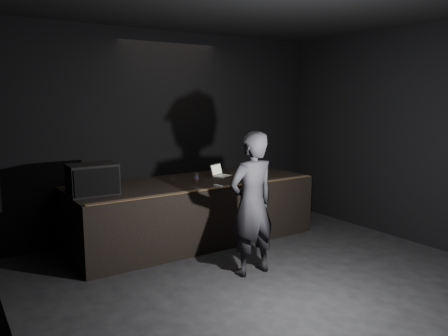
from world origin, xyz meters
name	(u,v)px	position (x,y,z in m)	size (l,w,h in m)	color
ground	(306,301)	(0.00, 0.00, 0.00)	(7.00, 7.00, 0.00)	black
room_walls	(312,129)	(0.00, 0.00, 2.02)	(6.10, 7.10, 3.52)	black
stage_riser	(192,210)	(0.00, 2.73, 0.50)	(4.00, 1.50, 1.00)	black
riser_lip	(215,188)	(0.00, 2.02, 1.01)	(3.92, 0.10, 0.01)	brown
stage_monitor	(93,179)	(-1.67, 2.61, 1.22)	(0.68, 0.50, 0.44)	black
cable	(85,186)	(-1.62, 3.23, 1.01)	(0.02, 0.02, 0.89)	black
laptop	(220,173)	(0.64, 2.87, 1.05)	(0.39, 0.37, 0.21)	white
beer_can	(197,178)	(0.01, 2.58, 1.08)	(0.07, 0.07, 0.16)	silver
plastic_cup	(173,179)	(-0.30, 2.80, 1.05)	(0.09, 0.09, 0.11)	white
wii_remote	(218,186)	(0.10, 2.08, 1.02)	(0.04, 0.16, 0.03)	white
person	(252,204)	(-0.03, 1.04, 0.97)	(0.71, 0.46, 1.94)	black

